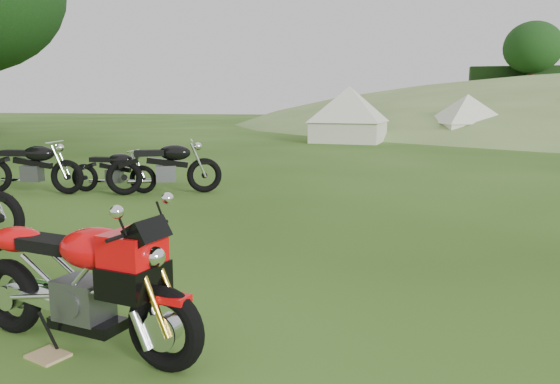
% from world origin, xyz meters
% --- Properties ---
extents(ground, '(120.00, 120.00, 0.00)m').
position_xyz_m(ground, '(0.00, 0.00, 0.00)').
color(ground, '#223F0D').
rests_on(ground, ground).
extents(sport_motorcycle, '(2.01, 0.88, 1.17)m').
position_xyz_m(sport_motorcycle, '(-0.76, -2.00, 0.58)').
color(sport_motorcycle, red).
rests_on(sport_motorcycle, ground).
extents(plywood_board, '(0.32, 0.29, 0.02)m').
position_xyz_m(plywood_board, '(-0.94, -2.16, 0.01)').
color(plywood_board, tan).
rests_on(plywood_board, ground).
extents(vintage_moto_b, '(2.10, 0.67, 1.09)m').
position_xyz_m(vintage_moto_b, '(-5.56, 3.75, 0.54)').
color(vintage_moto_b, black).
rests_on(vintage_moto_b, ground).
extents(vintage_moto_c, '(2.11, 1.33, 1.11)m').
position_xyz_m(vintage_moto_c, '(-3.03, 4.28, 0.55)').
color(vintage_moto_c, black).
rests_on(vintage_moto_c, ground).
extents(vintage_moto_d, '(1.72, 0.47, 0.90)m').
position_xyz_m(vintage_moto_d, '(-4.07, 4.20, 0.45)').
color(vintage_moto_d, black).
rests_on(vintage_moto_d, ground).
extents(tent_left, '(3.13, 3.13, 2.47)m').
position_xyz_m(tent_left, '(-0.99, 18.29, 1.23)').
color(tent_left, beige).
rests_on(tent_left, ground).
extents(tent_mid, '(3.35, 3.35, 2.25)m').
position_xyz_m(tent_mid, '(3.99, 20.10, 1.12)').
color(tent_mid, silver).
rests_on(tent_mid, ground).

